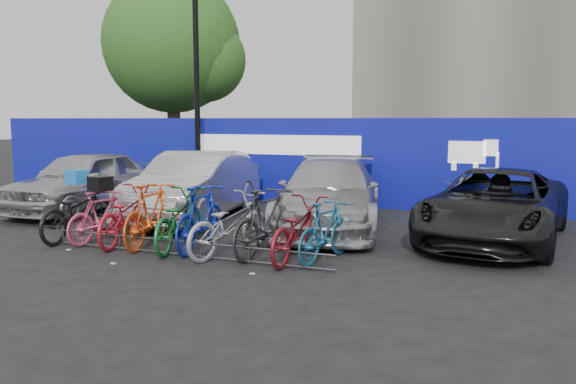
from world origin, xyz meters
The scene contains 21 objects.
ground centered at (0.00, 0.00, 0.00)m, with size 100.00×100.00×0.00m, color black.
hoarding centered at (0.01, 6.00, 1.20)m, with size 22.00×0.18×2.40m.
tree centered at (-6.77, 10.06, 5.07)m, with size 5.40×5.20×7.80m.
lamppost centered at (-3.20, 5.40, 3.27)m, with size 0.25×0.50×6.11m.
bike_rack centered at (0.00, -0.60, 0.16)m, with size 5.60×0.03×0.30m.
car_0 centered at (-5.00, 2.71, 0.79)m, with size 1.87×4.64×1.58m, color #AFAFB4.
car_1 centered at (-1.71, 2.72, 0.80)m, with size 1.70×4.87×1.61m, color #B0B1B5.
car_2 centered at (1.60, 2.86, 0.75)m, with size 2.10×5.17×1.50m, color #AFB0B4.
car_3 centered at (5.00, 2.79, 0.70)m, with size 2.33×5.06×1.41m, color black.
bike_0 centered at (-2.71, -0.06, 0.55)m, with size 0.73×2.11×1.11m, color black.
bike_1 centered at (-2.09, -0.11, 0.50)m, with size 0.47×1.67×1.01m, color #DE4A76.
bike_2 centered at (-1.54, -0.05, 0.55)m, with size 0.73×2.09×1.10m, color red.
bike_3 centered at (-0.98, -0.06, 0.60)m, with size 0.56×2.00×1.20m, color #EE5619.
bike_4 centered at (-0.38, -0.07, 0.55)m, with size 0.73×2.08×1.09m, color #166829.
bike_5 centered at (0.04, 0.00, 0.60)m, with size 0.57×2.00×1.20m, color #1226A7.
bike_6 centered at (0.70, -0.13, 0.54)m, with size 0.72×2.06×1.08m, color #A3A5AA.
bike_7 centered at (1.34, 0.04, 0.60)m, with size 0.56×2.00×1.20m, color #272729.
bike_8 centered at (1.94, -0.04, 0.53)m, with size 0.70×2.01×1.05m, color maroon.
bike_9 centered at (2.40, 0.07, 0.51)m, with size 0.48×1.71×1.03m, color #185979.
cargo_crate centered at (-2.71, -0.06, 1.24)m, with size 0.38×0.29×0.27m, color blue.
cargo_topcase centered at (-2.09, -0.11, 1.14)m, with size 0.38×0.34×0.28m, color black.
Camera 1 is at (5.23, -8.72, 2.38)m, focal length 35.00 mm.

